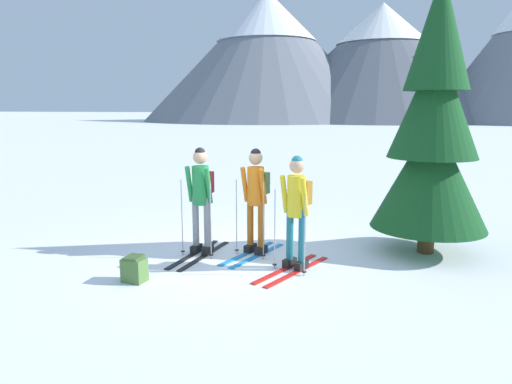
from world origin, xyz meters
name	(u,v)px	position (x,y,z in m)	size (l,w,h in m)	color
ground_plane	(241,256)	(0.00, 0.00, 0.00)	(400.00, 400.00, 0.00)	white
skier_in_green	(201,194)	(-0.68, -0.03, 1.04)	(0.61, 1.72, 1.82)	black
skier_in_orange	(256,194)	(0.21, 0.22, 1.03)	(0.78, 1.58, 1.80)	#1E84D1
skier_in_yellow	(297,206)	(1.01, -0.37, 1.00)	(0.92, 1.67, 1.77)	red
pine_tree_near	(433,129)	(3.02, 1.05, 2.12)	(1.92, 1.92, 4.63)	#51381E
backpack_on_snow_front	(134,269)	(-1.12, -1.53, 0.19)	(0.35, 0.28, 0.38)	#4C7238
mountain_ridge_distant	(357,56)	(-3.35, 78.24, 11.11)	(79.31, 47.61, 22.51)	slate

